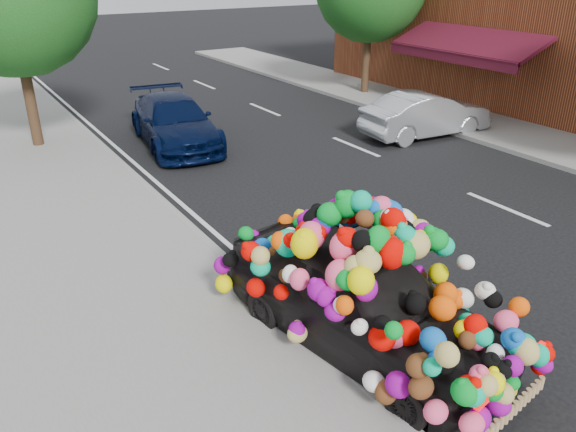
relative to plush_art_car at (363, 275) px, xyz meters
name	(u,v)px	position (x,y,z in m)	size (l,w,h in m)	color
ground	(372,253)	(1.80, 1.86, -1.05)	(100.00, 100.00, 0.00)	black
sidewalk	(132,328)	(-2.50, 1.86, -0.99)	(4.00, 60.00, 0.12)	gray
kerb	(255,288)	(-0.55, 1.86, -0.98)	(0.15, 60.00, 0.13)	gray
footpath_far	(525,137)	(10.00, 4.86, -0.99)	(3.00, 40.00, 0.12)	gray
lane_markings	(506,209)	(5.40, 1.86, -1.04)	(6.00, 50.00, 0.01)	silver
plush_art_car	(363,275)	(0.00, 0.00, 0.00)	(2.70, 4.59, 2.05)	black
navy_sedan	(175,122)	(1.31, 9.70, -0.39)	(1.83, 4.50, 1.31)	black
silver_hatchback	(426,115)	(7.75, 6.62, -0.41)	(1.35, 3.86, 1.27)	#B2B5BA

